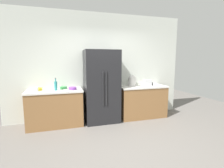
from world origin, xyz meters
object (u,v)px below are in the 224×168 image
object	(u,v)px
bowl_a	(63,88)
cup_b	(151,84)
bottle_a	(56,86)
rice_cooker	(132,81)
refrigerator	(102,86)
toaster	(147,83)
cup_a	(36,90)
bowl_c	(73,88)
bowl_b	(38,89)

from	to	relation	value
bowl_a	cup_b	bearing A→B (deg)	-0.96
bottle_a	bowl_a	xyz separation A→B (m)	(0.17, 0.18, -0.09)
cup_b	bowl_a	xyz separation A→B (m)	(-2.47, 0.04, -0.01)
rice_cooker	refrigerator	bearing A→B (deg)	-174.29
toaster	cup_a	size ratio (longest dim) A/B	2.14
toaster	bottle_a	distance (m)	2.47
bowl_c	bowl_a	bearing A→B (deg)	138.19
bowl_b	bowl_c	distance (m)	0.81
cup_b	bowl_b	bearing A→B (deg)	-179.92
bowl_a	bowl_c	bearing A→B (deg)	-41.81
rice_cooker	cup_b	world-z (taller)	rice_cooker
cup_b	bowl_b	distance (m)	3.05
bowl_b	bowl_c	size ratio (longest dim) A/B	0.96
cup_b	bowl_c	world-z (taller)	cup_b
rice_cooker	bottle_a	xyz separation A→B (m)	(-2.02, -0.11, -0.04)
toaster	rice_cooker	distance (m)	0.45
bottle_a	bowl_b	size ratio (longest dim) A/B	1.62
refrigerator	cup_a	distance (m)	1.56
rice_cooker	bottle_a	bearing A→B (deg)	-176.84
refrigerator	bowl_c	world-z (taller)	refrigerator
toaster	bowl_c	bearing A→B (deg)	-178.50
bowl_b	cup_b	bearing A→B (deg)	0.08
cup_a	cup_b	size ratio (longest dim) A/B	1.04
refrigerator	cup_b	size ratio (longest dim) A/B	19.99
cup_a	cup_b	bearing A→B (deg)	3.29
bottle_a	bowl_b	xyz separation A→B (m)	(-0.41, 0.13, -0.08)
bowl_b	cup_a	bearing A→B (deg)	-95.50
rice_cooker	bowl_a	bearing A→B (deg)	177.97
bottle_a	cup_b	xyz separation A→B (m)	(2.64, 0.14, -0.08)
toaster	cup_b	world-z (taller)	toaster
cup_b	rice_cooker	bearing A→B (deg)	-177.77
bowl_c	toaster	bearing A→B (deg)	1.50
cup_b	toaster	bearing A→B (deg)	-151.65
bowl_a	bowl_b	size ratio (longest dim) A/B	0.99
cup_a	bowl_b	xyz separation A→B (m)	(0.02, 0.17, -0.02)
refrigerator	bowl_c	distance (m)	0.74
cup_b	bowl_c	size ratio (longest dim) A/B	0.49
rice_cooker	bowl_c	bearing A→B (deg)	-175.55
refrigerator	bowl_b	bearing A→B (deg)	175.95
rice_cooker	bowl_c	xyz separation A→B (m)	(-1.63, -0.13, -0.12)
refrigerator	toaster	xyz separation A→B (m)	(1.34, 0.02, 0.05)
refrigerator	cup_a	world-z (taller)	refrigerator
toaster	rice_cooker	xyz separation A→B (m)	(-0.44, 0.07, 0.07)
cup_b	bowl_b	size ratio (longest dim) A/B	0.51
bottle_a	bowl_b	world-z (taller)	bottle_a
bowl_a	bowl_c	distance (m)	0.29
refrigerator	bowl_b	world-z (taller)	refrigerator
cup_a	bowl_a	distance (m)	0.64
bottle_a	cup_a	bearing A→B (deg)	-174.52
refrigerator	bowl_a	world-z (taller)	refrigerator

